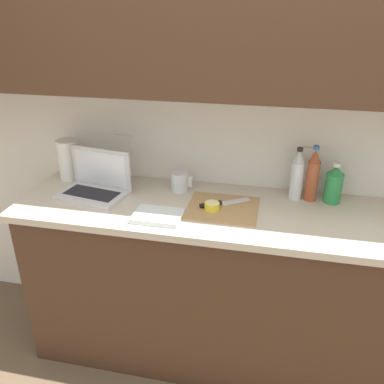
{
  "coord_description": "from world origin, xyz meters",
  "views": [
    {
      "loc": [
        0.04,
        -1.72,
        1.81
      ],
      "look_at": [
        -0.33,
        -0.01,
        0.99
      ],
      "focal_mm": 38.0,
      "sensor_mm": 36.0,
      "label": 1
    }
  ],
  "objects_px": {
    "bottle_water_clear": "(297,176)",
    "measuring_cup": "(180,182)",
    "bottle_green_soda": "(334,184)",
    "cutting_board": "(222,208)",
    "bottle_oil_tall": "(313,176)",
    "paper_towel_roll": "(69,159)",
    "laptop": "(96,184)",
    "knife": "(217,203)",
    "lemon_half_cut": "(212,206)"
  },
  "relations": [
    {
      "from": "knife",
      "to": "lemon_half_cut",
      "type": "xyz_separation_m",
      "value": [
        -0.01,
        -0.05,
        0.01
      ]
    },
    {
      "from": "measuring_cup",
      "to": "paper_towel_roll",
      "type": "relative_size",
      "value": 0.51
    },
    {
      "from": "bottle_green_soda",
      "to": "bottle_water_clear",
      "type": "relative_size",
      "value": 0.76
    },
    {
      "from": "cutting_board",
      "to": "lemon_half_cut",
      "type": "xyz_separation_m",
      "value": [
        -0.05,
        -0.03,
        0.02
      ]
    },
    {
      "from": "laptop",
      "to": "measuring_cup",
      "type": "distance_m",
      "value": 0.43
    },
    {
      "from": "bottle_green_soda",
      "to": "measuring_cup",
      "type": "relative_size",
      "value": 1.83
    },
    {
      "from": "cutting_board",
      "to": "knife",
      "type": "height_order",
      "value": "knife"
    },
    {
      "from": "cutting_board",
      "to": "knife",
      "type": "distance_m",
      "value": 0.04
    },
    {
      "from": "knife",
      "to": "paper_towel_roll",
      "type": "xyz_separation_m",
      "value": [
        -0.85,
        0.18,
        0.09
      ]
    },
    {
      "from": "bottle_oil_tall",
      "to": "measuring_cup",
      "type": "height_order",
      "value": "bottle_oil_tall"
    },
    {
      "from": "cutting_board",
      "to": "measuring_cup",
      "type": "bearing_deg",
      "value": 146.98
    },
    {
      "from": "bottle_water_clear",
      "to": "paper_towel_roll",
      "type": "relative_size",
      "value": 1.22
    },
    {
      "from": "cutting_board",
      "to": "paper_towel_roll",
      "type": "relative_size",
      "value": 1.51
    },
    {
      "from": "bottle_oil_tall",
      "to": "bottle_green_soda",
      "type": "bearing_deg",
      "value": 0.0
    },
    {
      "from": "bottle_water_clear",
      "to": "measuring_cup",
      "type": "xyz_separation_m",
      "value": [
        -0.59,
        -0.03,
        -0.07
      ]
    },
    {
      "from": "laptop",
      "to": "bottle_water_clear",
      "type": "bearing_deg",
      "value": 19.34
    },
    {
      "from": "laptop",
      "to": "knife",
      "type": "relative_size",
      "value": 1.58
    },
    {
      "from": "knife",
      "to": "bottle_water_clear",
      "type": "bearing_deg",
      "value": -8.72
    },
    {
      "from": "lemon_half_cut",
      "to": "paper_towel_roll",
      "type": "bearing_deg",
      "value": 164.92
    },
    {
      "from": "laptop",
      "to": "lemon_half_cut",
      "type": "height_order",
      "value": "laptop"
    },
    {
      "from": "bottle_green_soda",
      "to": "bottle_water_clear",
      "type": "xyz_separation_m",
      "value": [
        -0.18,
        -0.0,
        0.03
      ]
    },
    {
      "from": "knife",
      "to": "lemon_half_cut",
      "type": "height_order",
      "value": "lemon_half_cut"
    },
    {
      "from": "bottle_green_soda",
      "to": "paper_towel_roll",
      "type": "relative_size",
      "value": 0.93
    },
    {
      "from": "lemon_half_cut",
      "to": "bottle_water_clear",
      "type": "xyz_separation_m",
      "value": [
        0.38,
        0.22,
        0.1
      ]
    },
    {
      "from": "knife",
      "to": "bottle_oil_tall",
      "type": "bearing_deg",
      "value": -12.47
    },
    {
      "from": "cutting_board",
      "to": "bottle_oil_tall",
      "type": "xyz_separation_m",
      "value": [
        0.41,
        0.19,
        0.13
      ]
    },
    {
      "from": "lemon_half_cut",
      "to": "bottle_green_soda",
      "type": "distance_m",
      "value": 0.61
    },
    {
      "from": "bottle_green_soda",
      "to": "bottle_oil_tall",
      "type": "bearing_deg",
      "value": -180.0
    },
    {
      "from": "bottle_oil_tall",
      "to": "bottle_water_clear",
      "type": "relative_size",
      "value": 1.05
    },
    {
      "from": "measuring_cup",
      "to": "paper_towel_roll",
      "type": "xyz_separation_m",
      "value": [
        -0.64,
        0.03,
        0.06
      ]
    },
    {
      "from": "knife",
      "to": "bottle_green_soda",
      "type": "relative_size",
      "value": 1.14
    },
    {
      "from": "measuring_cup",
      "to": "bottle_green_soda",
      "type": "bearing_deg",
      "value": 2.32
    },
    {
      "from": "laptop",
      "to": "knife",
      "type": "bearing_deg",
      "value": 8.99
    },
    {
      "from": "paper_towel_roll",
      "to": "knife",
      "type": "bearing_deg",
      "value": -11.67
    },
    {
      "from": "bottle_water_clear",
      "to": "measuring_cup",
      "type": "relative_size",
      "value": 2.39
    },
    {
      "from": "knife",
      "to": "measuring_cup",
      "type": "bearing_deg",
      "value": 112.77
    },
    {
      "from": "laptop",
      "to": "knife",
      "type": "xyz_separation_m",
      "value": [
        0.63,
        -0.01,
        -0.04
      ]
    },
    {
      "from": "lemon_half_cut",
      "to": "paper_towel_roll",
      "type": "relative_size",
      "value": 0.32
    },
    {
      "from": "measuring_cup",
      "to": "knife",
      "type": "bearing_deg",
      "value": -33.32
    },
    {
      "from": "bottle_oil_tall",
      "to": "paper_towel_roll",
      "type": "xyz_separation_m",
      "value": [
        -1.3,
        0.0,
        -0.02
      ]
    },
    {
      "from": "bottle_green_soda",
      "to": "bottle_oil_tall",
      "type": "distance_m",
      "value": 0.11
    },
    {
      "from": "bottle_green_soda",
      "to": "paper_towel_roll",
      "type": "bearing_deg",
      "value": 179.91
    },
    {
      "from": "bottle_green_soda",
      "to": "bottle_oil_tall",
      "type": "height_order",
      "value": "bottle_oil_tall"
    },
    {
      "from": "bottle_green_soda",
      "to": "bottle_water_clear",
      "type": "bearing_deg",
      "value": -180.0
    },
    {
      "from": "laptop",
      "to": "bottle_water_clear",
      "type": "height_order",
      "value": "bottle_water_clear"
    },
    {
      "from": "laptop",
      "to": "lemon_half_cut",
      "type": "xyz_separation_m",
      "value": [
        0.61,
        -0.06,
        -0.03
      ]
    },
    {
      "from": "knife",
      "to": "bottle_water_clear",
      "type": "height_order",
      "value": "bottle_water_clear"
    },
    {
      "from": "bottle_water_clear",
      "to": "measuring_cup",
      "type": "height_order",
      "value": "bottle_water_clear"
    },
    {
      "from": "bottle_green_soda",
      "to": "measuring_cup",
      "type": "bearing_deg",
      "value": -177.68
    },
    {
      "from": "lemon_half_cut",
      "to": "bottle_oil_tall",
      "type": "height_order",
      "value": "bottle_oil_tall"
    }
  ]
}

